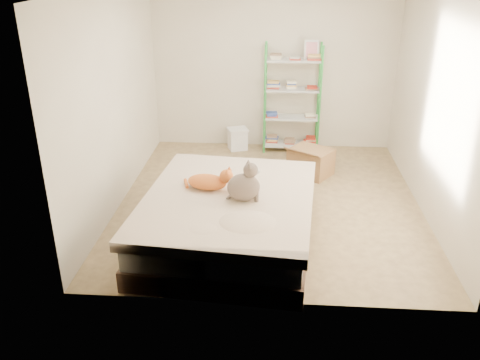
# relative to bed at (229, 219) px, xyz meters

# --- Properties ---
(room) EXTENTS (3.81, 4.21, 2.61)m
(room) POSITION_rel_bed_xyz_m (0.43, 1.05, 1.02)
(room) COLOR tan
(room) RESTS_ON ground
(bed) EXTENTS (1.97, 2.38, 0.57)m
(bed) POSITION_rel_bed_xyz_m (0.00, 0.00, 0.00)
(bed) COLOR brown
(bed) RESTS_ON ground
(orange_cat) EXTENTS (0.56, 0.37, 0.21)m
(orange_cat) POSITION_rel_bed_xyz_m (-0.25, 0.16, 0.39)
(orange_cat) COLOR orange
(orange_cat) RESTS_ON bed
(grey_cat) EXTENTS (0.41, 0.35, 0.42)m
(grey_cat) POSITION_rel_bed_xyz_m (0.16, -0.08, 0.49)
(grey_cat) COLOR gray
(grey_cat) RESTS_ON bed
(shelf_unit) EXTENTS (0.88, 0.36, 1.74)m
(shelf_unit) POSITION_rel_bed_xyz_m (0.73, 2.93, 0.55)
(shelf_unit) COLOR green
(shelf_unit) RESTS_ON ground
(cardboard_box) EXTENTS (0.71, 0.75, 0.45)m
(cardboard_box) POSITION_rel_bed_xyz_m (1.00, 1.95, -0.09)
(cardboard_box) COLOR tan
(cardboard_box) RESTS_ON ground
(white_bin) EXTENTS (0.38, 0.36, 0.35)m
(white_bin) POSITION_rel_bed_xyz_m (-0.12, 2.90, -0.10)
(white_bin) COLOR white
(white_bin) RESTS_ON ground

